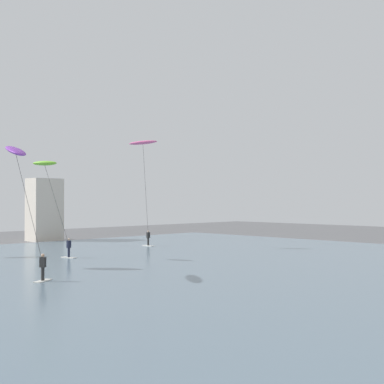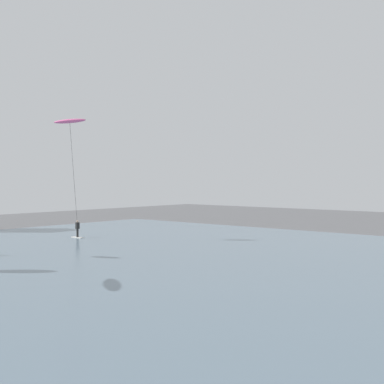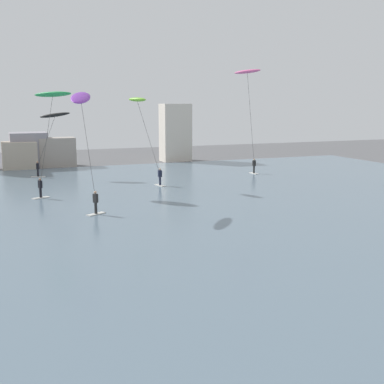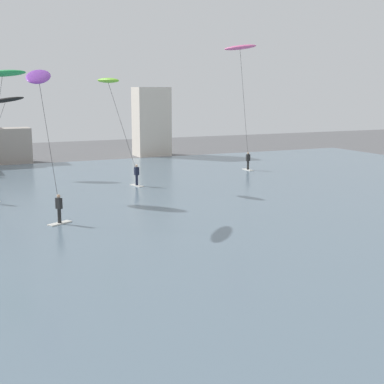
# 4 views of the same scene
# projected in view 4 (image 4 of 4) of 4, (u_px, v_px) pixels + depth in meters

# --- Properties ---
(water_bay) EXTENTS (84.00, 52.00, 0.10)m
(water_bay) POSITION_uv_depth(u_px,v_px,m) (19.00, 226.00, 30.78)
(water_bay) COLOR slate
(water_bay) RESTS_ON ground
(kitesurfer_purple) EXTENTS (2.55, 5.61, 8.68)m
(kitesurfer_purple) POSITION_uv_depth(u_px,v_px,m) (40.00, 85.00, 32.13)
(kitesurfer_purple) COLOR silver
(kitesurfer_purple) RESTS_ON water_bay
(kitesurfer_black) EXTENTS (4.38, 2.39, 6.81)m
(kitesurfer_black) POSITION_uv_depth(u_px,v_px,m) (3.00, 107.00, 47.44)
(kitesurfer_black) COLOR silver
(kitesurfer_black) RESTS_ON water_bay
(kitesurfer_lime) EXTENTS (2.98, 2.81, 8.14)m
(kitesurfer_lime) POSITION_uv_depth(u_px,v_px,m) (113.00, 96.00, 41.89)
(kitesurfer_lime) COLOR silver
(kitesurfer_lime) RESTS_ON water_bay
(kitesurfer_pink) EXTENTS (3.03, 3.17, 11.06)m
(kitesurfer_pink) POSITION_uv_depth(u_px,v_px,m) (241.00, 61.00, 48.46)
(kitesurfer_pink) COLOR silver
(kitesurfer_pink) RESTS_ON water_bay
(kitesurfer_green) EXTENTS (4.16, 5.43, 8.70)m
(kitesurfer_green) POSITION_uv_depth(u_px,v_px,m) (1.00, 81.00, 38.34)
(kitesurfer_green) COLOR silver
(kitesurfer_green) RESTS_ON water_bay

